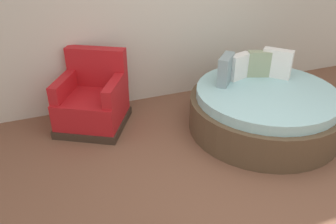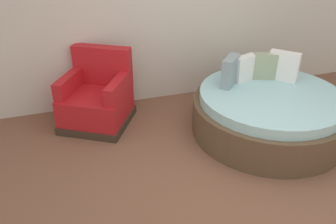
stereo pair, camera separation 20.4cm
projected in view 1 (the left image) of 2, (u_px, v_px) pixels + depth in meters
ground_plane at (240, 193)px, 3.37m from camera, size 8.00×8.00×0.02m
round_daybed at (264, 108)px, 4.27m from camera, size 1.85×1.85×0.91m
red_armchair at (93, 101)px, 4.34m from camera, size 1.09×1.09×0.94m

